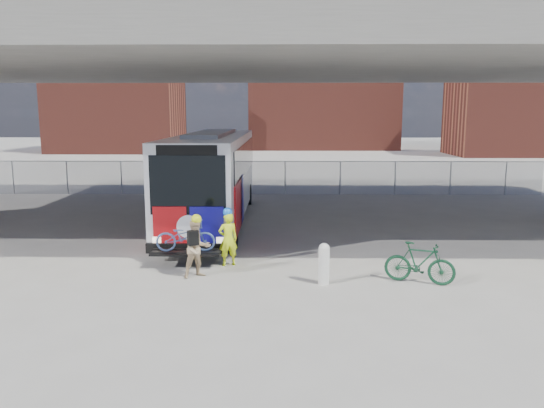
{
  "coord_description": "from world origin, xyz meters",
  "views": [
    {
      "loc": [
        0.7,
        -16.78,
        4.42
      ],
      "look_at": [
        0.46,
        -0.39,
        1.6
      ],
      "focal_mm": 35.0,
      "sensor_mm": 36.0,
      "label": 1
    }
  ],
  "objects_px": {
    "bus": "(213,171)",
    "cyclist_tan": "(197,248)",
    "bollard": "(324,262)",
    "bike_parked": "(420,263)",
    "cyclist_hivis": "(228,238)"
  },
  "relations": [
    {
      "from": "bus",
      "to": "bike_parked",
      "type": "relative_size",
      "value": 7.06
    },
    {
      "from": "bollard",
      "to": "bike_parked",
      "type": "relative_size",
      "value": 0.6
    },
    {
      "from": "bollard",
      "to": "cyclist_tan",
      "type": "xyz_separation_m",
      "value": [
        -3.39,
        0.54,
        0.24
      ]
    },
    {
      "from": "bus",
      "to": "bollard",
      "type": "distance_m",
      "value": 9.03
    },
    {
      "from": "bollard",
      "to": "bike_parked",
      "type": "bearing_deg",
      "value": 2.67
    },
    {
      "from": "bollard",
      "to": "cyclist_hivis",
      "type": "bearing_deg",
      "value": 147.47
    },
    {
      "from": "bollard",
      "to": "cyclist_hivis",
      "type": "xyz_separation_m",
      "value": [
        -2.66,
        1.7,
        0.24
      ]
    },
    {
      "from": "cyclist_tan",
      "to": "bike_parked",
      "type": "bearing_deg",
      "value": -34.19
    },
    {
      "from": "bus",
      "to": "bike_parked",
      "type": "xyz_separation_m",
      "value": [
        6.37,
        -7.91,
        -1.56
      ]
    },
    {
      "from": "bus",
      "to": "bollard",
      "type": "relative_size",
      "value": 11.72
    },
    {
      "from": "bus",
      "to": "cyclist_tan",
      "type": "distance_m",
      "value": 7.61
    },
    {
      "from": "bus",
      "to": "cyclist_tan",
      "type": "height_order",
      "value": "bus"
    },
    {
      "from": "cyclist_hivis",
      "to": "bike_parked",
      "type": "xyz_separation_m",
      "value": [
        5.18,
        -1.58,
        -0.28
      ]
    },
    {
      "from": "cyclist_hivis",
      "to": "cyclist_tan",
      "type": "distance_m",
      "value": 1.37
    },
    {
      "from": "bus",
      "to": "cyclist_hivis",
      "type": "height_order",
      "value": "bus"
    }
  ]
}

